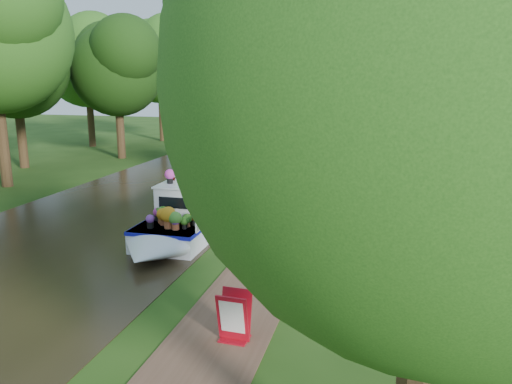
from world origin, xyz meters
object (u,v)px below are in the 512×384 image
object	(u,v)px
second_boat	(277,151)
pedestrian_dark	(351,141)
pedestrian_pink	(345,141)
plant_boat	(212,195)
sandwich_board	(234,319)

from	to	relation	value
second_boat	pedestrian_dark	size ratio (longest dim) A/B	4.98
second_boat	pedestrian_pink	distance (m)	6.64
pedestrian_pink	pedestrian_dark	bearing A→B (deg)	29.18
plant_boat	second_boat	distance (m)	14.82
sandwich_board	pedestrian_dark	bearing A→B (deg)	92.04
pedestrian_dark	sandwich_board	bearing A→B (deg)	-110.83
plant_boat	sandwich_board	bearing A→B (deg)	-67.91
plant_boat	pedestrian_pink	xyz separation A→B (m)	(3.68, 19.96, -0.08)
sandwich_board	pedestrian_dark	xyz separation A→B (m)	(0.35, 29.64, 0.26)
plant_boat	pedestrian_pink	bearing A→B (deg)	79.57
plant_boat	pedestrian_dark	world-z (taller)	plant_boat
second_boat	pedestrian_dark	distance (m)	7.17
pedestrian_pink	pedestrian_dark	xyz separation A→B (m)	(0.47, 0.30, 0.02)
second_boat	pedestrian_dark	xyz separation A→B (m)	(4.65, 5.46, 0.22)
second_boat	sandwich_board	size ratio (longest dim) A/B	6.94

